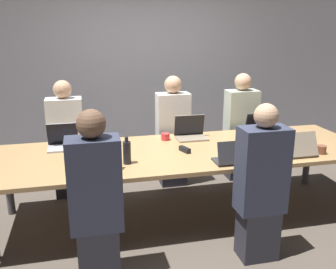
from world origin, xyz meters
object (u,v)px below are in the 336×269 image
at_px(person_near_midright, 261,187).
at_px(cup_near_right, 321,150).
at_px(person_far_right, 240,128).
at_px(person_far_center, 173,133).
at_px(laptop_near_midright, 232,157).
at_px(cup_far_left, 87,144).
at_px(laptop_far_left, 63,141).
at_px(person_near_left, 96,201).
at_px(laptop_far_right, 260,127).
at_px(stapler, 185,150).
at_px(laptop_far_center, 190,132).
at_px(cup_near_midright, 250,154).
at_px(person_far_left, 67,141).
at_px(bottle_near_left, 127,152).
at_px(laptop_near_left, 98,164).
at_px(cup_far_center, 165,137).
at_px(laptop_near_right, 298,149).

relative_size(person_near_midright, cup_near_right, 14.64).
relative_size(person_far_right, person_far_center, 1.00).
xyz_separation_m(laptop_near_midright, cup_far_left, (-1.30, 0.76, -0.02)).
xyz_separation_m(laptop_far_left, person_near_left, (0.27, -1.24, -0.13)).
xyz_separation_m(laptop_far_right, person_near_midright, (-0.65, -1.33, -0.13)).
bearing_deg(stapler, laptop_far_center, 46.24).
relative_size(laptop_far_right, person_near_left, 0.24).
bearing_deg(laptop_far_right, cup_near_midright, -122.05).
distance_m(cup_near_right, stapler, 1.37).
bearing_deg(person_far_left, person_near_midright, -46.02).
bearing_deg(laptop_far_left, bottle_near_left, -46.43).
height_order(laptop_near_midright, person_far_center, person_far_center).
relative_size(person_far_left, person_near_left, 0.99).
bearing_deg(person_far_right, person_near_midright, -108.46).
bearing_deg(laptop_far_right, person_near_midright, -116.04).
height_order(laptop_near_left, stapler, laptop_near_left).
height_order(laptop_near_left, bottle_near_left, bottle_near_left).
xyz_separation_m(cup_far_center, stapler, (0.10, -0.45, -0.01)).
bearing_deg(person_near_midright, cup_near_right, -152.07).
height_order(laptop_far_right, person_near_midright, person_near_midright).
bearing_deg(laptop_far_center, person_far_left, 164.77).
bearing_deg(cup_far_left, laptop_near_right, -19.41).
xyz_separation_m(person_near_left, laptop_near_right, (1.99, 0.45, 0.12)).
xyz_separation_m(laptop_far_center, person_near_left, (-1.13, -1.28, -0.13)).
distance_m(cup_near_midright, person_far_center, 1.30).
bearing_deg(cup_near_right, cup_far_left, 162.74).
distance_m(person_far_right, laptop_far_center, 0.92).
xyz_separation_m(cup_near_midright, cup_far_left, (-1.52, 0.68, 0.00)).
bearing_deg(laptop_far_left, person_near_midright, -37.62).
distance_m(person_far_center, laptop_near_right, 1.58).
distance_m(laptop_far_left, cup_far_left, 0.26).
distance_m(laptop_far_left, person_near_left, 1.28).
distance_m(person_far_left, person_near_left, 1.68).
height_order(person_far_left, cup_far_center, person_far_left).
xyz_separation_m(person_near_midright, person_far_center, (-0.33, 1.72, 0.01)).
bearing_deg(laptop_far_right, laptop_near_midright, -129.09).
bearing_deg(person_far_left, stapler, -35.26).
distance_m(laptop_near_midright, cup_near_midright, 0.24).
relative_size(laptop_far_center, person_far_center, 0.25).
height_order(laptop_far_right, laptop_near_right, laptop_near_right).
height_order(laptop_far_right, cup_near_right, laptop_far_right).
distance_m(laptop_far_right, laptop_near_left, 2.12).
bearing_deg(laptop_near_right, laptop_near_left, -1.31).
bearing_deg(laptop_near_left, cup_far_left, -83.28).
height_order(person_near_midright, laptop_near_right, person_near_midright).
xyz_separation_m(laptop_near_midright, cup_far_center, (-0.44, 0.87, -0.03)).
bearing_deg(cup_near_right, laptop_near_left, 178.93).
height_order(cup_far_center, cup_near_right, cup_near_right).
bearing_deg(laptop_near_left, person_far_right, -147.30).
bearing_deg(person_near_midright, laptop_far_left, -37.62).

